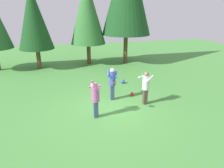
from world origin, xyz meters
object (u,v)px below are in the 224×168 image
frisbee (113,83)px  ball_blue (123,82)px  person_catcher (146,85)px  ball_white (93,85)px  tree_center (87,12)px  tree_left (33,18)px  ball_red (132,94)px  person_thrower (96,97)px  person_bystander (112,81)px

frisbee → ball_blue: frisbee is taller
person_catcher → ball_white: bearing=-75.9°
tree_center → tree_left: bearing=-173.1°
frisbee → ball_red: (1.56, 1.85, -1.46)m
ball_red → person_catcher: bearing=-75.4°
person_thrower → ball_blue: person_thrower is taller
person_thrower → tree_center: bearing=88.5°
person_catcher → ball_blue: size_ratio=6.73×
person_thrower → tree_left: tree_left is taller
person_thrower → tree_center: 9.86m
person_thrower → person_bystander: person_thrower is taller
tree_left → person_thrower: bearing=-70.7°
person_thrower → tree_left: (-3.07, 8.73, 2.92)m
person_thrower → person_catcher: 2.70m
frisbee → ball_blue: 4.44m
ball_blue → ball_white: (-1.98, -0.19, 0.01)m
ball_red → person_bystander: bearing=-172.0°
person_bystander → ball_white: (-0.73, 2.00, -0.89)m
person_catcher → ball_white: (-2.19, 2.91, -0.87)m
ball_blue → ball_red: ball_blue is taller
person_thrower → ball_red: bearing=42.3°
person_bystander → tree_center: 8.28m
tree_left → person_bystander: bearing=-59.4°
tree_left → tree_center: (4.06, 0.49, 0.41)m
tree_left → tree_center: tree_center is taller
ball_white → tree_center: bearing=84.2°
ball_white → ball_red: (1.91, -1.83, -0.03)m
person_bystander → tree_left: 8.75m
person_catcher → frisbee: person_catcher is taller
person_catcher → tree_left: tree_left is taller
person_catcher → ball_white: 3.74m
person_thrower → person_bystander: (1.15, 1.63, 0.05)m
person_bystander → ball_blue: size_ratio=6.83×
tree_left → person_catcher: bearing=-54.7°
ball_red → tree_left: size_ratio=0.03×
frisbee → ball_red: bearing=50.0°
person_catcher → ball_red: bearing=-98.2°
person_bystander → ball_blue: bearing=162.8°
ball_red → ball_blue: bearing=87.9°
person_bystander → tree_center: bearing=-166.2°
ball_blue → ball_white: bearing=-174.4°
person_thrower → person_catcher: person_thrower is taller
person_catcher → ball_white: person_catcher is taller
person_catcher → person_thrower: bearing=-7.6°
person_thrower → ball_white: bearing=88.0°
ball_blue → person_thrower: bearing=-122.2°
tree_center → person_catcher: bearing=-79.2°
ball_blue → ball_red: bearing=-92.1°
tree_left → ball_blue: bearing=-42.0°
person_bystander → tree_left: tree_left is taller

